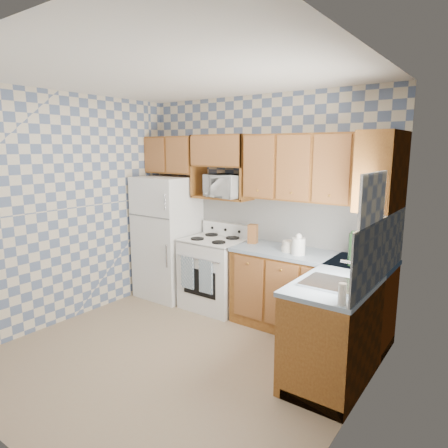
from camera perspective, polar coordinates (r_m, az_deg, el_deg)
The scene contains 29 objects.
floor at distance 4.24m, azimuth -6.82°, elevation -18.36°, with size 3.40×3.40×0.00m, color #8F7458.
back_wall at distance 5.05m, azimuth 5.18°, elevation 2.63°, with size 3.40×0.02×2.70m, color slate.
right_wall at distance 2.92m, azimuth 18.04°, elevation -3.79°, with size 0.02×3.20×2.70m, color slate.
backsplash_back at distance 4.88m, azimuth 9.14°, elevation 0.46°, with size 2.60×0.01×0.56m, color white.
backsplash_right at distance 3.71m, azimuth 21.57°, elevation -3.39°, with size 0.01×1.60×0.56m, color white.
refrigerator at distance 5.63m, azimuth -8.02°, elevation -1.88°, with size 0.75×0.70×1.68m, color white.
stove_body at distance 5.24m, azimuth -1.28°, elevation -7.13°, with size 0.76×0.65×0.90m, color white.
cooktop at distance 5.12m, azimuth -1.30°, elevation -2.28°, with size 0.76×0.65×0.03m, color silver.
backguard at distance 5.32m, azimuth 0.48°, elevation -0.74°, with size 0.76×0.08×0.17m, color white.
dish_towel_left at distance 5.07m, azimuth -5.23°, elevation -6.92°, with size 0.19×0.03×0.41m, color navy.
dish_towel_right at distance 4.89m, azimuth -2.62°, elevation -7.55°, with size 0.19×0.03×0.41m, color navy.
base_cabinets_back at distance 4.65m, azimuth 11.98°, elevation -9.87°, with size 1.75×0.60×0.88m, color brown.
base_cabinets_right at distance 4.03m, azimuth 16.71°, elevation -13.42°, with size 0.60×1.60×0.88m, color brown.
countertop_back at distance 4.50m, azimuth 12.18°, elevation -4.40°, with size 1.77×0.63×0.04m, color slate.
countertop_right at distance 3.87m, azimuth 17.00°, elevation -7.16°, with size 0.63×1.60×0.04m, color slate.
upper_cabinets_back at distance 4.49m, azimuth 13.38°, elevation 7.80°, with size 1.75×0.33×0.74m, color brown.
upper_cabinets_fridge at distance 5.64m, azimuth -7.12°, elevation 9.76°, with size 0.82×0.33×0.50m, color brown.
upper_cabinets_right at distance 4.09m, azimuth 21.66°, elevation 7.08°, with size 0.33×0.70×0.74m, color brown.
microwave_shelf at distance 5.16m, azimuth -0.25°, elevation 3.79°, with size 0.80×0.33×0.03m, color brown.
microwave at distance 5.04m, azimuth 0.28°, elevation 5.45°, with size 0.52×0.35×0.29m, color white.
sink at distance 3.54m, azimuth 15.24°, elevation -8.29°, with size 0.48×0.40×0.03m, color #B7B7BC.
window at distance 3.33m, azimuth 20.28°, elevation -0.44°, with size 0.02×0.66×0.86m, color silver.
bottle_0 at distance 4.12m, azimuth 17.80°, elevation -3.49°, with size 0.07×0.07×0.32m, color black.
bottle_1 at distance 4.04m, azimuth 18.87°, elevation -4.00°, with size 0.07×0.07×0.30m, color black.
bottle_2 at distance 4.12m, azimuth 19.94°, elevation -3.93°, with size 0.07×0.07×0.28m, color #5C3F0C.
knife_block at distance 4.87m, azimuth 4.14°, elevation -1.41°, with size 0.11×0.11×0.23m, color brown.
electric_kettle at distance 4.41m, azimuth 10.59°, elevation -3.17°, with size 0.15×0.15×0.18m, color white.
food_containers at distance 4.53m, azimuth 9.37°, elevation -3.15°, with size 0.18×0.18×0.12m, color silver, non-canonical shape.
soap_bottle at distance 3.09m, azimuth 16.53°, elevation -9.61°, with size 0.06×0.06×0.17m, color silver.
Camera 1 is at (2.53, -2.71, 2.05)m, focal length 32.00 mm.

